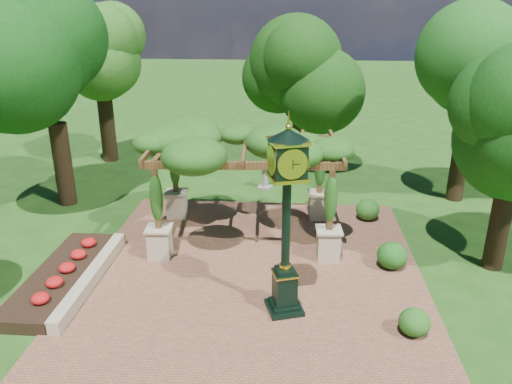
{
  "coord_description": "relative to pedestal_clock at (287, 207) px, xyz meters",
  "views": [
    {
      "loc": [
        1.08,
        -11.65,
        7.63
      ],
      "look_at": [
        0.0,
        2.5,
        2.2
      ],
      "focal_mm": 35.0,
      "sensor_mm": 36.0,
      "label": 1
    }
  ],
  "objects": [
    {
      "name": "border_wall",
      "position": [
        -5.57,
        0.97,
        -2.78
      ],
      "size": [
        0.35,
        5.0,
        0.4
      ],
      "primitive_type": "cube",
      "color": "#C6B793",
      "rests_on": "ground"
    },
    {
      "name": "sundial",
      "position": [
        -1.06,
        9.25,
        -2.55
      ],
      "size": [
        0.68,
        0.68,
        0.97
      ],
      "rotation": [
        0.0,
        0.0,
        -0.32
      ],
      "color": "#989890",
      "rests_on": "ground"
    },
    {
      "name": "shrub_front",
      "position": [
        3.16,
        -0.79,
        -2.59
      ],
      "size": [
        0.83,
        0.83,
        0.68
      ],
      "primitive_type": "ellipsoid",
      "rotation": [
        0.0,
        0.0,
        -0.11
      ],
      "color": "#235B1A",
      "rests_on": "brick_plaza"
    },
    {
      "name": "shrub_back",
      "position": [
        2.94,
        6.09,
        -2.55
      ],
      "size": [
        1.05,
        1.05,
        0.77
      ],
      "primitive_type": "ellipsoid",
      "rotation": [
        0.0,
        0.0,
        -0.26
      ],
      "color": "#29661D",
      "rests_on": "brick_plaza"
    },
    {
      "name": "tree_west_near",
      "position": [
        -8.89,
        6.89,
        2.86
      ],
      "size": [
        4.24,
        4.24,
        8.51
      ],
      "color": "#301F13",
      "rests_on": "ground"
    },
    {
      "name": "flower_bed",
      "position": [
        -6.47,
        0.97,
        -2.8
      ],
      "size": [
        1.5,
        5.0,
        0.36
      ],
      "primitive_type": "cube",
      "color": "red",
      "rests_on": "ground"
    },
    {
      "name": "ground",
      "position": [
        -0.97,
        0.47,
        -2.98
      ],
      "size": [
        120.0,
        120.0,
        0.0
      ],
      "primitive_type": "plane",
      "color": "#1E4714",
      "rests_on": "ground"
    },
    {
      "name": "tree_east_far",
      "position": [
        6.81,
        8.53,
        3.15
      ],
      "size": [
        3.85,
        3.85,
        8.94
      ],
      "color": "black",
      "rests_on": "ground"
    },
    {
      "name": "brick_plaza",
      "position": [
        -0.97,
        1.47,
        -2.96
      ],
      "size": [
        10.0,
        12.0,
        0.04
      ],
      "primitive_type": "cube",
      "color": "brown",
      "rests_on": "ground"
    },
    {
      "name": "pedestal_clock",
      "position": [
        0.0,
        0.0,
        0.0
      ],
      "size": [
        1.23,
        1.23,
        4.98
      ],
      "rotation": [
        0.0,
        0.0,
        0.31
      ],
      "color": "black",
      "rests_on": "brick_plaza"
    },
    {
      "name": "shrub_mid",
      "position": [
        3.2,
        2.49,
        -2.53
      ],
      "size": [
        0.96,
        0.96,
        0.82
      ],
      "primitive_type": "ellipsoid",
      "rotation": [
        0.0,
        0.0,
        0.06
      ],
      "color": "#1C5517",
      "rests_on": "brick_plaza"
    },
    {
      "name": "tree_north",
      "position": [
        0.39,
        12.71,
        1.77
      ],
      "size": [
        4.01,
        4.01,
        6.93
      ],
      "color": "black",
      "rests_on": "ground"
    },
    {
      "name": "pergola",
      "position": [
        -1.43,
        4.38,
        0.2
      ],
      "size": [
        6.35,
        4.2,
        3.87
      ],
      "rotation": [
        0.0,
        0.0,
        0.06
      ],
      "color": "#C6B593",
      "rests_on": "brick_plaza"
    },
    {
      "name": "tree_west_far",
      "position": [
        -9.21,
        12.74,
        3.15
      ],
      "size": [
        3.81,
        3.81,
        8.99
      ],
      "color": "black",
      "rests_on": "ground"
    }
  ]
}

